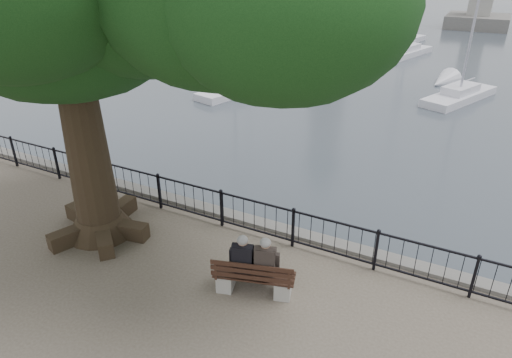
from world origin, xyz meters
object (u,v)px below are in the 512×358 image
Objects in this scene: person_left at (244,263)px; bench at (254,281)px; person_right at (266,266)px; lion_monument at (481,5)px.

bench is at bearing -7.89° from person_left.
person_left is 1.00× the size of person_right.
lion_monument is (1.29, 49.33, 0.62)m from person_left.
lion_monument reaches higher than person_right.
person_left is at bearing 172.11° from bench.
lion_monument is at bearing 89.02° from person_right.
person_left is at bearing -91.49° from lion_monument.
person_right reaches higher than bench.
person_right is 49.22m from lion_monument.
person_left is (-0.24, 0.03, 0.34)m from bench.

